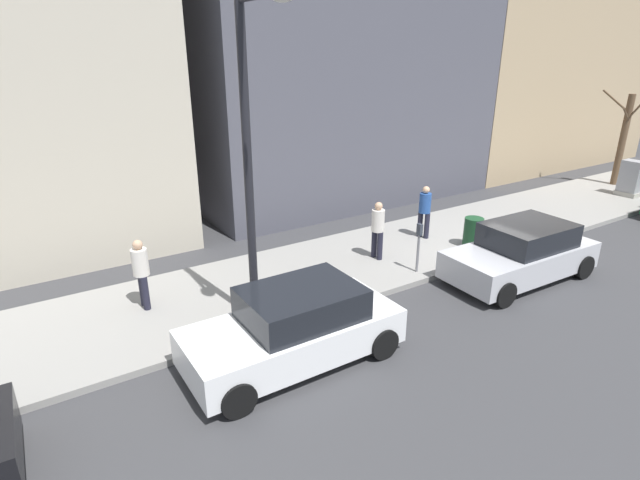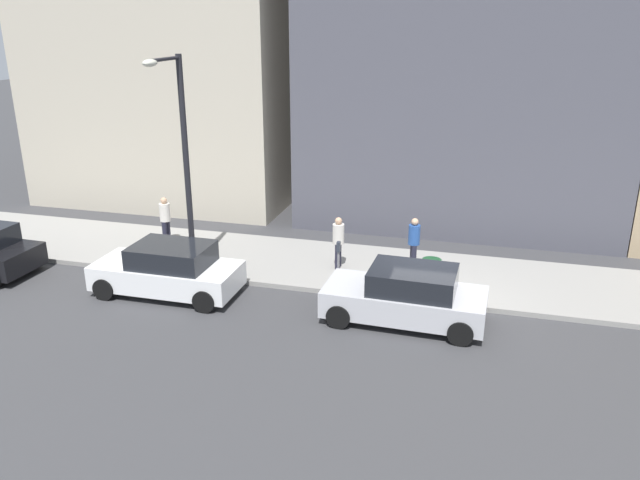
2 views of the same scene
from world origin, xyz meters
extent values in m
plane|color=#38383A|center=(0.00, 0.00, 0.00)|extent=(120.00, 120.00, 0.00)
cube|color=gray|center=(2.00, 0.00, 0.07)|extent=(4.00, 36.00, 0.15)
cube|color=#B7B7BC|center=(-1.11, 0.63, 0.57)|extent=(1.94, 4.26, 0.70)
cube|color=black|center=(-1.11, 0.43, 1.22)|extent=(1.67, 2.25, 0.60)
cylinder|color=black|center=(-1.91, 2.21, 0.32)|extent=(0.24, 0.65, 0.64)
cylinder|color=black|center=(-0.21, 2.15, 0.32)|extent=(0.24, 0.65, 0.64)
cylinder|color=black|center=(-2.01, -0.89, 0.32)|extent=(0.24, 0.65, 0.64)
cylinder|color=black|center=(-0.31, -0.95, 0.32)|extent=(0.24, 0.65, 0.64)
cube|color=white|center=(-1.13, 7.51, 0.57)|extent=(1.80, 4.20, 0.70)
cube|color=black|center=(-1.13, 7.31, 1.22)|extent=(1.60, 2.20, 0.60)
cylinder|color=black|center=(-1.98, 9.06, 0.32)|extent=(0.22, 0.64, 0.64)
cylinder|color=black|center=(-0.28, 9.06, 0.32)|extent=(0.22, 0.64, 0.64)
cylinder|color=black|center=(-1.98, 5.96, 0.32)|extent=(0.22, 0.64, 0.64)
cylinder|color=black|center=(-0.28, 5.96, 0.32)|extent=(0.22, 0.64, 0.64)
cylinder|color=slate|center=(0.45, 2.79, 0.68)|extent=(0.07, 0.07, 1.05)
cube|color=#2D333D|center=(0.45, 2.79, 1.35)|extent=(0.14, 0.10, 0.30)
cube|color=#A8A399|center=(1.30, -9.54, 0.24)|extent=(0.83, 0.61, 0.18)
cube|color=#939399|center=(1.30, -9.54, 0.96)|extent=(0.75, 0.55, 1.25)
cylinder|color=black|center=(0.55, 7.51, 3.40)|extent=(0.18, 0.18, 6.50)
cylinder|color=brown|center=(2.60, -10.91, 2.07)|extent=(0.28, 0.28, 3.84)
cylinder|color=brown|center=(2.26, -10.85, 3.45)|extent=(0.75, 0.20, 1.04)
cylinder|color=brown|center=(3.03, -10.53, 3.68)|extent=(0.84, 0.90, 0.95)
cylinder|color=brown|center=(2.45, -10.43, 3.20)|extent=(0.29, 1.03, 0.68)
cylinder|color=#14381E|center=(0.90, 0.13, 0.60)|extent=(0.56, 0.56, 0.90)
cylinder|color=#1E1E2D|center=(2.17, 0.78, 0.56)|extent=(0.16, 0.16, 0.82)
cylinder|color=#1E1E2D|center=(2.40, 0.85, 0.56)|extent=(0.16, 0.16, 0.82)
cylinder|color=#23478C|center=(2.29, 0.82, 1.28)|extent=(0.36, 0.36, 0.62)
sphere|color=tan|center=(2.29, 0.82, 1.70)|extent=(0.22, 0.22, 0.22)
cylinder|color=#1E1E2D|center=(1.88, 3.11, 0.56)|extent=(0.16, 0.16, 0.82)
cylinder|color=#1E1E2D|center=(1.64, 3.10, 0.56)|extent=(0.16, 0.16, 0.82)
cylinder|color=silver|center=(1.76, 3.11, 1.28)|extent=(0.36, 0.36, 0.62)
sphere|color=tan|center=(1.76, 3.11, 1.70)|extent=(0.22, 0.22, 0.22)
cylinder|color=#1E1E2D|center=(2.27, 9.42, 0.56)|extent=(0.16, 0.16, 0.82)
cylinder|color=#1E1E2D|center=(2.51, 9.42, 0.56)|extent=(0.16, 0.16, 0.82)
cylinder|color=silver|center=(2.39, 9.42, 1.28)|extent=(0.36, 0.36, 0.62)
sphere|color=tan|center=(2.39, 9.42, 1.70)|extent=(0.22, 0.22, 0.22)
camera|label=1|loc=(-8.40, 11.56, 5.75)|focal=28.00mm
camera|label=2|loc=(-16.04, -1.12, 7.61)|focal=35.00mm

